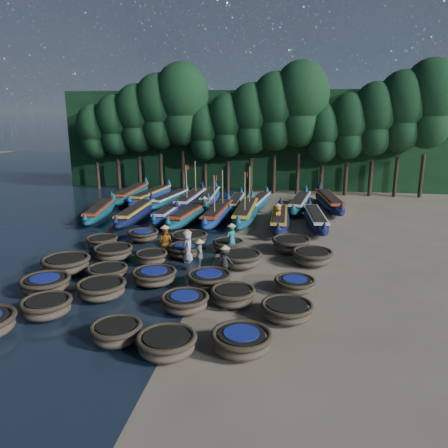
# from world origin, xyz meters

# --- Properties ---
(ground) EXTENTS (120.00, 120.00, 0.00)m
(ground) POSITION_xyz_m (0.00, 0.00, 0.00)
(ground) COLOR #7F725D
(ground) RESTS_ON ground
(foliage_wall) EXTENTS (40.00, 3.00, 10.00)m
(foliage_wall) POSITION_xyz_m (0.00, 23.50, 5.00)
(foliage_wall) COLOR black
(foliage_wall) RESTS_ON ground
(coracle_1) EXTENTS (2.03, 2.03, 0.76)m
(coracle_1) POSITION_xyz_m (-5.34, -8.49, 0.43)
(coracle_1) COLOR brown
(coracle_1) RESTS_ON ground
(coracle_2) EXTENTS (1.85, 1.85, 0.73)m
(coracle_2) POSITION_xyz_m (-1.83, -10.00, 0.42)
(coracle_2) COLOR brown
(coracle_2) RESTS_ON ground
(coracle_3) EXTENTS (2.42, 2.42, 0.74)m
(coracle_3) POSITION_xyz_m (0.14, -10.50, 0.43)
(coracle_3) COLOR brown
(coracle_3) RESTS_ON ground
(coracle_4) EXTENTS (2.12, 2.12, 0.77)m
(coracle_4) POSITION_xyz_m (2.59, -9.98, 0.44)
(coracle_4) COLOR brown
(coracle_4) RESTS_ON ground
(coracle_5) EXTENTS (2.49, 2.49, 0.75)m
(coracle_5) POSITION_xyz_m (-6.65, -6.35, 0.44)
(coracle_5) COLOR brown
(coracle_5) RESTS_ON ground
(coracle_6) EXTENTS (2.50, 2.50, 0.76)m
(coracle_6) POSITION_xyz_m (-3.94, -6.48, 0.44)
(coracle_6) COLOR brown
(coracle_6) RESTS_ON ground
(coracle_7) EXTENTS (2.28, 2.28, 0.70)m
(coracle_7) POSITION_xyz_m (-0.06, -7.15, 0.41)
(coracle_7) COLOR brown
(coracle_7) RESTS_ON ground
(coracle_8) EXTENTS (2.09, 2.09, 0.76)m
(coracle_8) POSITION_xyz_m (1.82, -6.31, 0.43)
(coracle_8) COLOR brown
(coracle_8) RESTS_ON ground
(coracle_9) EXTENTS (2.08, 2.08, 0.69)m
(coracle_9) POSITION_xyz_m (4.07, -7.29, 0.40)
(coracle_9) COLOR brown
(coracle_9) RESTS_ON ground
(coracle_10) EXTENTS (2.74, 2.74, 0.83)m
(coracle_10) POSITION_xyz_m (-7.00, -3.82, 0.47)
(coracle_10) COLOR brown
(coracle_10) RESTS_ON ground
(coracle_11) EXTENTS (2.31, 2.31, 0.68)m
(coracle_11) POSITION_xyz_m (-4.56, -4.40, 0.39)
(coracle_11) COLOR brown
(coracle_11) RESTS_ON ground
(coracle_12) EXTENTS (2.44, 2.44, 0.70)m
(coracle_12) POSITION_xyz_m (-2.16, -4.58, 0.40)
(coracle_12) COLOR brown
(coracle_12) RESTS_ON ground
(coracle_13) EXTENTS (2.52, 2.52, 0.76)m
(coracle_13) POSITION_xyz_m (0.49, -4.70, 0.44)
(coracle_13) COLOR brown
(coracle_13) RESTS_ON ground
(coracle_14) EXTENTS (2.09, 2.09, 0.65)m
(coracle_14) POSITION_xyz_m (4.38, -4.51, 0.38)
(coracle_14) COLOR brown
(coracle_14) RESTS_ON ground
(coracle_15) EXTENTS (2.56, 2.56, 0.75)m
(coracle_15) POSITION_xyz_m (-5.46, -1.50, 0.43)
(coracle_15) COLOR brown
(coracle_15) RESTS_ON ground
(coracle_16) EXTENTS (1.73, 1.73, 0.67)m
(coracle_16) POSITION_xyz_m (-3.16, -1.90, 0.39)
(coracle_16) COLOR brown
(coracle_16) RESTS_ON ground
(coracle_17) EXTENTS (1.97, 1.97, 0.68)m
(coracle_17) POSITION_xyz_m (-1.67, -0.51, 0.39)
(coracle_17) COLOR brown
(coracle_17) RESTS_ON ground
(coracle_18) EXTENTS (2.48, 2.48, 0.81)m
(coracle_18) POSITION_xyz_m (1.61, -1.68, 0.46)
(coracle_18) COLOR brown
(coracle_18) RESTS_ON ground
(coracle_19) EXTENTS (2.63, 2.63, 0.80)m
(coracle_19) POSITION_xyz_m (5.33, -0.72, 0.46)
(coracle_19) COLOR brown
(coracle_19) RESTS_ON ground
(coracle_20) EXTENTS (2.28, 2.28, 0.66)m
(coracle_20) POSITION_xyz_m (-7.00, 0.49, 0.37)
(coracle_20) COLOR brown
(coracle_20) RESTS_ON ground
(coracle_21) EXTENTS (2.08, 2.08, 0.67)m
(coracle_21) POSITION_xyz_m (-4.99, 2.12, 0.39)
(coracle_21) COLOR brown
(coracle_21) RESTS_ON ground
(coracle_22) EXTENTS (2.79, 2.79, 0.75)m
(coracle_22) POSITION_xyz_m (-1.94, 1.70, 0.43)
(coracle_22) COLOR brown
(coracle_22) RESTS_ON ground
(coracle_23) EXTENTS (1.97, 1.97, 0.64)m
(coracle_23) POSITION_xyz_m (0.57, 0.97, 0.37)
(coracle_23) COLOR brown
(coracle_23) RESTS_ON ground
(coracle_24) EXTENTS (2.63, 2.63, 0.84)m
(coracle_24) POSITION_xyz_m (4.19, 1.30, 0.48)
(coracle_24) COLOR brown
(coracle_24) RESTS_ON ground
(long_boat_1) EXTENTS (2.63, 7.94, 1.41)m
(long_boat_1) POSITION_xyz_m (-10.27, 7.58, 0.54)
(long_boat_1) COLOR navy
(long_boat_1) RESTS_ON ground
(long_boat_2) EXTENTS (1.61, 8.49, 1.49)m
(long_boat_2) POSITION_xyz_m (-7.30, 7.26, 0.57)
(long_boat_2) COLOR black
(long_boat_2) RESTS_ON ground
(long_boat_3) EXTENTS (1.67, 7.58, 1.34)m
(long_boat_3) POSITION_xyz_m (-4.94, 8.26, 0.51)
(long_boat_3) COLOR navy
(long_boat_3) RESTS_ON ground
(long_boat_4) EXTENTS (2.66, 8.50, 1.51)m
(long_boat_4) POSITION_xyz_m (-3.19, 7.52, 0.57)
(long_boat_4) COLOR navy
(long_boat_4) RESTS_ON ground
(long_boat_5) EXTENTS (1.93, 8.57, 3.64)m
(long_boat_5) POSITION_xyz_m (-1.21, 7.92, 0.58)
(long_boat_5) COLOR navy
(long_boat_5) RESTS_ON ground
(long_boat_6) EXTENTS (1.73, 9.15, 3.89)m
(long_boat_6) POSITION_xyz_m (0.83, 8.41, 0.62)
(long_boat_6) COLOR navy
(long_boat_6) RESTS_ON ground
(long_boat_7) EXTENTS (1.48, 8.18, 1.44)m
(long_boat_7) POSITION_xyz_m (3.36, 6.97, 0.55)
(long_boat_7) COLOR black
(long_boat_7) RESTS_ON ground
(long_boat_8) EXTENTS (2.06, 8.08, 1.43)m
(long_boat_8) POSITION_xyz_m (5.89, 7.49, 0.54)
(long_boat_8) COLOR black
(long_boat_8) RESTS_ON ground
(long_boat_9) EXTENTS (1.79, 9.22, 1.62)m
(long_boat_9) POSITION_xyz_m (-10.33, 14.52, 0.62)
(long_boat_9) COLOR navy
(long_boat_9) RESTS_ON ground
(long_boat_10) EXTENTS (2.56, 8.67, 1.54)m
(long_boat_10) POSITION_xyz_m (-8.28, 13.98, 0.59)
(long_boat_10) COLOR navy
(long_boat_10) RESTS_ON ground
(long_boat_11) EXTENTS (2.62, 7.73, 1.38)m
(long_boat_11) POSITION_xyz_m (-6.27, 12.95, 0.52)
(long_boat_11) COLOR navy
(long_boat_11) RESTS_ON ground
(long_boat_12) EXTENTS (1.86, 8.88, 3.78)m
(long_boat_12) POSITION_xyz_m (-4.33, 12.57, 0.60)
(long_boat_12) COLOR black
(long_boat_12) RESTS_ON ground
(long_boat_13) EXTENTS (1.74, 8.14, 1.43)m
(long_boat_13) POSITION_xyz_m (-2.99, 14.44, 0.55)
(long_boat_13) COLOR navy
(long_boat_13) RESTS_ON ground
(long_boat_14) EXTENTS (1.39, 7.26, 1.28)m
(long_boat_14) POSITION_xyz_m (-0.46, 12.62, 0.49)
(long_boat_14) COLOR navy
(long_boat_14) RESTS_ON ground
(long_boat_15) EXTENTS (2.38, 7.63, 1.36)m
(long_boat_15) POSITION_xyz_m (1.42, 12.69, 0.52)
(long_boat_15) COLOR navy
(long_boat_15) RESTS_ON ground
(long_boat_16) EXTENTS (2.64, 8.32, 1.48)m
(long_boat_16) POSITION_xyz_m (4.88, 12.81, 0.56)
(long_boat_16) COLOR navy
(long_boat_16) RESTS_ON ground
(long_boat_17) EXTENTS (2.73, 9.15, 1.62)m
(long_boat_17) POSITION_xyz_m (7.28, 13.51, 0.62)
(long_boat_17) COLOR black
(long_boat_17) RESTS_ON ground
(fisherman_0) EXTENTS (0.83, 0.98, 1.91)m
(fisherman_0) POSITION_xyz_m (-1.33, -1.26, 0.91)
(fisherman_0) COLOR beige
(fisherman_0) RESTS_ON ground
(fisherman_1) EXTENTS (0.75, 0.72, 1.93)m
(fisherman_1) POSITION_xyz_m (0.83, 0.42, 0.96)
(fisherman_1) COLOR #1B7273
(fisherman_1) RESTS_ON ground
(fisherman_2) EXTENTS (0.95, 0.78, 2.00)m
(fisherman_2) POSITION_xyz_m (-2.71, -0.76, 0.94)
(fisherman_2) COLOR #AF6017
(fisherman_2) RESTS_ON ground
(fisherman_3) EXTENTS (0.98, 0.57, 1.70)m
(fisherman_3) POSITION_xyz_m (0.97, -3.02, 0.80)
(fisherman_3) COLOR black
(fisherman_3) RESTS_ON ground
(fisherman_4) EXTENTS (0.77, 1.00, 1.78)m
(fisherman_4) POSITION_xyz_m (-0.41, -2.45, 0.86)
(fisherman_4) COLOR beige
(fisherman_4) RESTS_ON ground
(fisherman_5) EXTENTS (1.42, 1.33, 1.79)m
(fisherman_5) POSITION_xyz_m (-2.35, 8.67, 0.83)
(fisherman_5) COLOR #1B7273
(fisherman_5) RESTS_ON ground
(fisherman_6) EXTENTS (0.77, 0.98, 1.95)m
(fisherman_6) POSITION_xyz_m (3.25, 6.26, 0.93)
(fisherman_6) COLOR #AF6017
(fisherman_6) RESTS_ON ground
(tree_0) EXTENTS (3.68, 3.68, 8.68)m
(tree_0) POSITION_xyz_m (-16.00, 20.00, 5.97)
(tree_0) COLOR black
(tree_0) RESTS_ON ground
(tree_1) EXTENTS (4.09, 4.09, 9.65)m
(tree_1) POSITION_xyz_m (-13.70, 20.00, 6.65)
(tree_1) COLOR black
(tree_1) RESTS_ON ground
(tree_2) EXTENTS (4.51, 4.51, 10.63)m
(tree_2) POSITION_xyz_m (-11.40, 20.00, 7.32)
(tree_2) COLOR black
(tree_2) RESTS_ON ground
(tree_3) EXTENTS (4.92, 4.92, 11.60)m
(tree_3) POSITION_xyz_m (-9.10, 20.00, 8.00)
(tree_3) COLOR black
(tree_3) RESTS_ON ground
(tree_4) EXTENTS (5.34, 5.34, 12.58)m
(tree_4) POSITION_xyz_m (-6.80, 20.00, 8.67)
(tree_4) COLOR black
(tree_4) RESTS_ON ground
(tree_5) EXTENTS (3.68, 3.68, 8.68)m
(tree_5) POSITION_xyz_m (-4.50, 20.00, 5.97)
(tree_5) COLOR black
(tree_5) RESTS_ON ground
(tree_6) EXTENTS (4.09, 4.09, 9.65)m
(tree_6) POSITION_xyz_m (-2.20, 20.00, 6.65)
(tree_6) COLOR black
(tree_6) RESTS_ON ground
(tree_7) EXTENTS (4.51, 4.51, 10.63)m
(tree_7) POSITION_xyz_m (0.10, 20.00, 7.32)
(tree_7) COLOR black
(tree_7) RESTS_ON ground
(tree_8) EXTENTS (4.92, 4.92, 11.60)m
(tree_8) POSITION_xyz_m (2.40, 20.00, 8.00)
(tree_8) COLOR black
(tree_8) RESTS_ON ground
(tree_9) EXTENTS (5.34, 5.34, 12.58)m
(tree_9) POSITION_xyz_m (4.70, 20.00, 8.67)
(tree_9) COLOR black
(tree_9) RESTS_ON ground
(tree_10) EXTENTS (3.68, 3.68, 8.68)m
(tree_10) POSITION_xyz_m (7.00, 20.00, 5.97)
(tree_10) COLOR black
(tree_10) RESTS_ON ground
(tree_11) EXTENTS (4.09, 4.09, 9.65)m
(tree_11) POSITION_xyz_m (9.30, 20.00, 6.65)
(tree_11) COLOR black
(tree_11) RESTS_ON ground
(tree_12) EXTENTS (4.51, 4.51, 10.63)m
(tree_12) POSITION_xyz_m (11.60, 20.00, 7.32)
(tree_12) COLOR black
(tree_12) RESTS_ON ground
(tree_13) EXTENTS (4.92, 4.92, 11.60)m
(tree_13) POSITION_xyz_m (13.90, 20.00, 8.00)
(tree_13) COLOR black
(tree_13) RESTS_ON ground
(tree_14) EXTENTS (5.34, 5.34, 12.58)m
(tree_14) POSITION_xyz_m (16.20, 20.00, 8.67)
(tree_14) COLOR black
(tree_14) RESTS_ON ground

